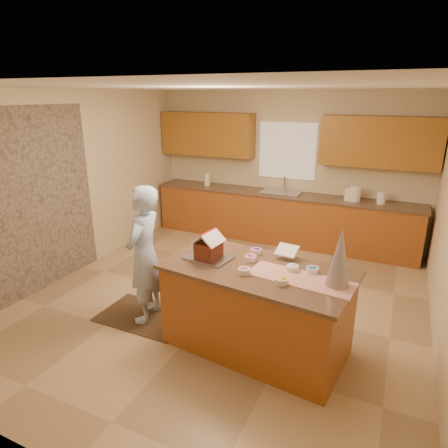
{
  "coord_description": "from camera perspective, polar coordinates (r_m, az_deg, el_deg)",
  "views": [
    {
      "loc": [
        1.94,
        -4.21,
        2.62
      ],
      "look_at": [
        -0.1,
        0.2,
        1.0
      ],
      "focal_mm": 31.19,
      "sensor_mm": 36.0,
      "label": 1
    }
  ],
  "objects": [
    {
      "name": "floor",
      "position": [
        5.33,
        0.07,
        -11.03
      ],
      "size": [
        5.5,
        5.5,
        0.0
      ],
      "primitive_type": "plane",
      "color": "tan",
      "rests_on": "ground"
    },
    {
      "name": "ceiling",
      "position": [
        4.64,
        0.09,
        19.42
      ],
      "size": [
        5.5,
        5.5,
        0.0
      ],
      "primitive_type": "plane",
      "color": "silver",
      "rests_on": "floor"
    },
    {
      "name": "wall_back",
      "position": [
        7.34,
        9.21,
        8.24
      ],
      "size": [
        5.5,
        5.5,
        0.0
      ],
      "primitive_type": "plane",
      "color": "beige",
      "rests_on": "floor"
    },
    {
      "name": "wall_front",
      "position": [
        2.74,
        -25.26,
        -11.12
      ],
      "size": [
        5.5,
        5.5,
        0.0
      ],
      "primitive_type": "plane",
      "color": "beige",
      "rests_on": "floor"
    },
    {
      "name": "wall_left",
      "position": [
        6.25,
        -21.31,
        5.45
      ],
      "size": [
        5.5,
        5.5,
        0.0
      ],
      "primitive_type": "plane",
      "color": "beige",
      "rests_on": "floor"
    },
    {
      "name": "stone_accent",
      "position": [
        5.75,
        -26.68,
        2.66
      ],
      "size": [
        0.0,
        2.5,
        2.5
      ],
      "primitive_type": "plane",
      "rotation": [
        1.57,
        0.0,
        1.57
      ],
      "color": "gray",
      "rests_on": "wall_left"
    },
    {
      "name": "window_curtain",
      "position": [
        7.26,
        9.27,
        10.53
      ],
      "size": [
        1.05,
        0.03,
        1.0
      ],
      "primitive_type": "cube",
      "color": "white",
      "rests_on": "wall_back"
    },
    {
      "name": "back_counter_base",
      "position": [
        7.27,
        8.19,
        0.81
      ],
      "size": [
        4.8,
        0.6,
        0.88
      ],
      "primitive_type": "cube",
      "color": "#9A5A20",
      "rests_on": "floor"
    },
    {
      "name": "back_counter_top",
      "position": [
        7.15,
        8.36,
        4.32
      ],
      "size": [
        4.85,
        0.63,
        0.04
      ],
      "primitive_type": "cube",
      "color": "brown",
      "rests_on": "back_counter_base"
    },
    {
      "name": "upper_cabinet_left",
      "position": [
        7.66,
        -2.46,
        13.04
      ],
      "size": [
        1.85,
        0.35,
        0.8
      ],
      "primitive_type": "cube",
      "color": "#9B6621",
      "rests_on": "wall_back"
    },
    {
      "name": "upper_cabinet_right",
      "position": [
        6.83,
        21.84,
        11.1
      ],
      "size": [
        1.85,
        0.35,
        0.8
      ],
      "primitive_type": "cube",
      "color": "#9B6621",
      "rests_on": "wall_back"
    },
    {
      "name": "sink",
      "position": [
        7.15,
        8.36,
        4.24
      ],
      "size": [
        0.7,
        0.45,
        0.12
      ],
      "primitive_type": "cube",
      "color": "silver",
      "rests_on": "back_counter_top"
    },
    {
      "name": "faucet",
      "position": [
        7.28,
        8.83,
        5.85
      ],
      "size": [
        0.03,
        0.03,
        0.28
      ],
      "primitive_type": "cylinder",
      "color": "silver",
      "rests_on": "back_counter_top"
    },
    {
      "name": "island_base",
      "position": [
        4.23,
        4.74,
        -12.52
      ],
      "size": [
        1.94,
        1.13,
        0.9
      ],
      "primitive_type": "cube",
      "rotation": [
        0.0,
        0.0,
        -0.12
      ],
      "color": "#9A5A20",
      "rests_on": "floor"
    },
    {
      "name": "island_top",
      "position": [
        4.01,
        4.92,
        -6.75
      ],
      "size": [
        2.03,
        1.22,
        0.04
      ],
      "primitive_type": "cube",
      "rotation": [
        0.0,
        0.0,
        -0.12
      ],
      "color": "brown",
      "rests_on": "island_base"
    },
    {
      "name": "table_runner",
      "position": [
        3.84,
        11.13,
        -7.86
      ],
      "size": [
        1.06,
        0.48,
        0.01
      ],
      "primitive_type": "cube",
      "rotation": [
        0.0,
        0.0,
        -0.12
      ],
      "color": "#A1150B",
      "rests_on": "island_top"
    },
    {
      "name": "baking_tray",
      "position": [
        4.21,
        -2.26,
        -4.9
      ],
      "size": [
        0.51,
        0.4,
        0.03
      ],
      "primitive_type": "cube",
      "rotation": [
        0.0,
        0.0,
        -0.12
      ],
      "color": "silver",
      "rests_on": "island_top"
    },
    {
      "name": "cookbook",
      "position": [
        4.23,
        9.2,
        -3.85
      ],
      "size": [
        0.24,
        0.2,
        0.1
      ],
      "primitive_type": "cube",
      "rotation": [
        -1.13,
        0.0,
        -0.12
      ],
      "color": "white",
      "rests_on": "island_top"
    },
    {
      "name": "tinsel_tree",
      "position": [
        3.68,
        16.6,
        -4.72
      ],
      "size": [
        0.25,
        0.25,
        0.56
      ],
      "primitive_type": "cone",
      "rotation": [
        0.0,
        0.0,
        -0.12
      ],
      "color": "silver",
      "rests_on": "island_top"
    },
    {
      "name": "rug",
      "position": [
        5.06,
        -11.43,
        -13.09
      ],
      "size": [
        1.12,
        0.73,
        0.01
      ],
      "primitive_type": "cube",
      "color": "black",
      "rests_on": "floor"
    },
    {
      "name": "boy",
      "position": [
        4.66,
        -11.57,
        -4.46
      ],
      "size": [
        0.48,
        0.66,
        1.66
      ],
      "primitive_type": "imported",
      "rotation": [
        0.0,
        0.0,
        -1.42
      ],
      "color": "#A8C3EE",
      "rests_on": "rug"
    },
    {
      "name": "canister_a",
      "position": [
        6.89,
        17.88,
        4.2
      ],
      "size": [
        0.16,
        0.16,
        0.22
      ],
      "primitive_type": "cylinder",
      "color": "white",
      "rests_on": "back_counter_top"
    },
    {
      "name": "canister_b",
      "position": [
        6.88,
        18.69,
        4.27
      ],
      "size": [
        0.18,
        0.18,
        0.26
      ],
      "primitive_type": "cylinder",
      "color": "white",
      "rests_on": "back_counter_top"
    },
    {
      "name": "canister_c",
      "position": [
        6.85,
        22.1,
        3.58
      ],
      "size": [
        0.14,
        0.14,
        0.2
      ],
      "primitive_type": "cylinder",
      "color": "white",
      "rests_on": "back_counter_top"
    },
    {
      "name": "paper_towel",
      "position": [
        7.66,
        -2.48,
        6.54
      ],
      "size": [
        0.11,
        0.11,
        0.24
      ],
      "primitive_type": "cylinder",
      "color": "white",
      "rests_on": "back_counter_top"
    },
    {
      "name": "gingerbread_house",
      "position": [
        4.16,
        -2.28,
        -3.38
      ],
      "size": [
        0.31,
        0.32,
        0.29
      ],
      "color": "#612C19",
      "rests_on": "baking_tray"
    },
    {
      "name": "candy_bowls",
      "position": [
        4.0,
        7.09,
        -6.14
      ],
      "size": [
        0.8,
        0.71,
        0.06
      ],
      "color": "pink",
      "rests_on": "island_top"
    }
  ]
}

